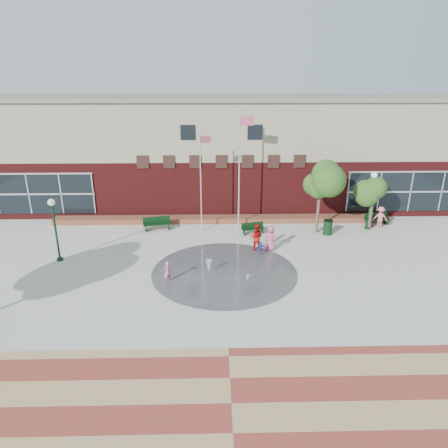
{
  "coord_description": "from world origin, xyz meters",
  "views": [
    {
      "loc": [
        -0.5,
        -17.8,
        10.57
      ],
      "look_at": [
        0.0,
        4.0,
        2.6
      ],
      "focal_mm": 32.0,
      "sensor_mm": 36.0,
      "label": 1
    }
  ],
  "objects_px": {
    "bench_left": "(157,226)",
    "child_splash": "(167,272)",
    "flagpole_right": "(240,164)",
    "trash_can": "(328,227)",
    "flagpole_left": "(201,177)"
  },
  "relations": [
    {
      "from": "bench_left",
      "to": "child_splash",
      "type": "distance_m",
      "value": 8.15
    },
    {
      "from": "flagpole_right",
      "to": "bench_left",
      "type": "height_order",
      "value": "flagpole_right"
    },
    {
      "from": "flagpole_right",
      "to": "trash_can",
      "type": "xyz_separation_m",
      "value": [
        6.26,
        -1.5,
        -4.27
      ]
    },
    {
      "from": "flagpole_left",
      "to": "flagpole_right",
      "type": "relative_size",
      "value": 0.85
    },
    {
      "from": "bench_left",
      "to": "flagpole_left",
      "type": "bearing_deg",
      "value": -16.08
    },
    {
      "from": "bench_left",
      "to": "flagpole_right",
      "type": "bearing_deg",
      "value": -9.37
    },
    {
      "from": "bench_left",
      "to": "trash_can",
      "type": "bearing_deg",
      "value": -18.01
    },
    {
      "from": "child_splash",
      "to": "flagpole_left",
      "type": "bearing_deg",
      "value": -142.38
    },
    {
      "from": "flagpole_left",
      "to": "flagpole_right",
      "type": "distance_m",
      "value": 2.9
    },
    {
      "from": "flagpole_left",
      "to": "child_splash",
      "type": "relative_size",
      "value": 6.01
    },
    {
      "from": "bench_left",
      "to": "child_splash",
      "type": "height_order",
      "value": "child_splash"
    },
    {
      "from": "flagpole_right",
      "to": "flagpole_left",
      "type": "bearing_deg",
      "value": -159.98
    },
    {
      "from": "trash_can",
      "to": "bench_left",
      "type": "bearing_deg",
      "value": 174.73
    },
    {
      "from": "flagpole_left",
      "to": "bench_left",
      "type": "height_order",
      "value": "flagpole_left"
    },
    {
      "from": "flagpole_left",
      "to": "trash_can",
      "type": "bearing_deg",
      "value": -24.25
    }
  ]
}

